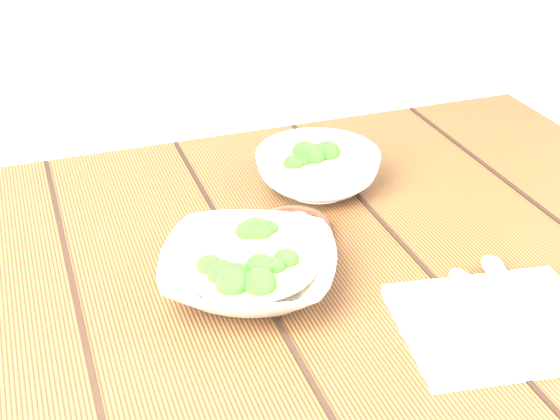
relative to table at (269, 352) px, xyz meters
name	(u,v)px	position (x,y,z in m)	size (l,w,h in m)	color
table	(269,352)	(0.00, 0.00, 0.00)	(1.20, 0.80, 0.75)	#301D0D
soup_bowl_front	(249,269)	(-0.03, -0.02, 0.15)	(0.26, 0.26, 0.06)	silver
soup_bowl_back	(318,169)	(0.14, 0.18, 0.15)	(0.22, 0.22, 0.06)	silver
trivet	(294,230)	(0.06, 0.06, 0.13)	(0.10, 0.10, 0.02)	black
napkin	(497,324)	(0.20, -0.18, 0.13)	(0.21, 0.17, 0.01)	beige
spoon_left	(473,297)	(0.19, -0.14, 0.13)	(0.05, 0.17, 0.01)	#A5A192
spoon_right	(501,283)	(0.24, -0.12, 0.13)	(0.07, 0.17, 0.01)	#A5A192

